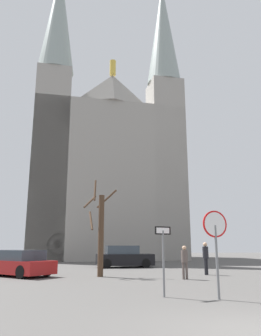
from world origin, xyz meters
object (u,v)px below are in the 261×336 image
object	(u,v)px
bare_tree	(100,230)
pedestrian_standing	(185,259)
parked_car_far_red	(17,264)
pedestrian_walking	(206,255)
stop_sign	(216,236)
cathedral	(105,169)
one_way_arrow_sign	(163,251)
parked_car_near_black	(124,257)

from	to	relation	value
bare_tree	pedestrian_standing	size ratio (longest dim) A/B	3.28
parked_car_far_red	pedestrian_walking	bearing A→B (deg)	-2.75
stop_sign	bare_tree	xyz separation A→B (m)	(-3.39, 7.70, 0.48)
cathedral	one_way_arrow_sign	distance (m)	29.59
parked_car_near_black	cathedral	bearing A→B (deg)	93.62
one_way_arrow_sign	pedestrian_walking	bearing A→B (deg)	61.54
parked_car_near_black	bare_tree	bearing A→B (deg)	-105.84
one_way_arrow_sign	parked_car_near_black	size ratio (longest dim) A/B	0.52
bare_tree	stop_sign	bearing A→B (deg)	-66.26
pedestrian_standing	bare_tree	bearing A→B (deg)	155.83
pedestrian_walking	one_way_arrow_sign	bearing A→B (deg)	-118.46
cathedral	parked_car_near_black	size ratio (longest dim) A/B	8.41
parked_car_far_red	pedestrian_walking	size ratio (longest dim) A/B	2.59
cathedral	parked_car_far_red	bearing A→B (deg)	-104.98
stop_sign	parked_car_near_black	world-z (taller)	stop_sign
cathedral	bare_tree	size ratio (longest dim) A/B	6.91
cathedral	pedestrian_walking	bearing A→B (deg)	-77.04
bare_tree	pedestrian_walking	xyz separation A→B (m)	(5.86, 0.35, -1.31)
bare_tree	parked_car_far_red	distance (m)	4.75
bare_tree	parked_car_far_red	size ratio (longest dim) A/B	1.14
one_way_arrow_sign	cathedral	bearing A→B (deg)	91.57
stop_sign	pedestrian_walking	world-z (taller)	stop_sign
cathedral	parked_car_far_red	world-z (taller)	cathedral
stop_sign	pedestrian_standing	world-z (taller)	stop_sign
one_way_arrow_sign	parked_car_near_black	world-z (taller)	one_way_arrow_sign
stop_sign	pedestrian_walking	xyz separation A→B (m)	(2.47, 8.05, -0.83)
parked_car_near_black	parked_car_far_red	bearing A→B (deg)	-135.89
stop_sign	parked_car_far_red	world-z (taller)	stop_sign
one_way_arrow_sign	bare_tree	xyz separation A→B (m)	(-1.85, 7.04, 0.97)
one_way_arrow_sign	pedestrian_walking	size ratio (longest dim) A/B	1.26
bare_tree	parked_car_near_black	world-z (taller)	bare_tree
cathedral	bare_tree	distance (m)	22.66
stop_sign	parked_car_far_red	xyz separation A→B (m)	(-7.73, 8.54, -1.26)
cathedral	pedestrian_walking	world-z (taller)	cathedral
bare_tree	parked_car_near_black	xyz separation A→B (m)	(1.98, 6.96, -1.65)
parked_car_near_black	parked_car_far_red	world-z (taller)	parked_car_near_black
pedestrian_standing	pedestrian_walking	bearing A→B (deg)	50.00
parked_car_near_black	parked_car_far_red	size ratio (longest dim) A/B	0.94
pedestrian_walking	pedestrian_standing	size ratio (longest dim) A/B	1.11
cathedral	pedestrian_standing	distance (m)	25.02
stop_sign	pedestrian_walking	bearing A→B (deg)	72.95
cathedral	pedestrian_walking	distance (m)	23.31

